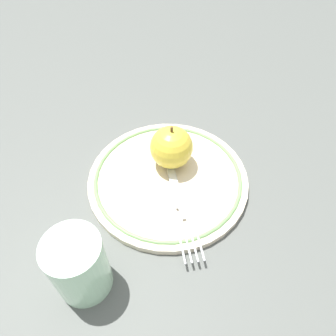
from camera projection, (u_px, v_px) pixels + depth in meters
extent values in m
plane|color=#515550|center=(172.00, 172.00, 0.52)|extent=(2.00, 2.00, 0.00)
cylinder|color=beige|center=(168.00, 180.00, 0.51)|extent=(0.24, 0.24, 0.01)
torus|color=#6E9A5A|center=(168.00, 178.00, 0.50)|extent=(0.23, 0.23, 0.01)
sphere|color=gold|center=(174.00, 147.00, 0.49)|extent=(0.07, 0.07, 0.07)
cylinder|color=brown|center=(174.00, 130.00, 0.47)|extent=(0.00, 0.00, 0.01)
cube|color=silver|center=(174.00, 180.00, 0.49)|extent=(0.10, 0.02, 0.00)
cube|color=silver|center=(183.00, 213.00, 0.45)|extent=(0.02, 0.01, 0.00)
cube|color=silver|center=(180.00, 241.00, 0.43)|extent=(0.06, 0.01, 0.00)
cube|color=silver|center=(186.00, 240.00, 0.43)|extent=(0.06, 0.01, 0.00)
cube|color=silver|center=(192.00, 239.00, 0.43)|extent=(0.06, 0.01, 0.00)
cube|color=silver|center=(198.00, 238.00, 0.43)|extent=(0.06, 0.01, 0.00)
cylinder|color=#BCEDC2|center=(79.00, 266.00, 0.37)|extent=(0.07, 0.07, 0.09)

